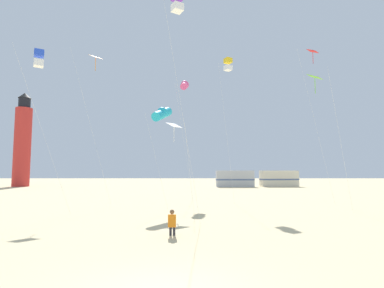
% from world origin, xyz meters
% --- Properties ---
extents(kite_flyer_standing, '(0.34, 0.51, 1.16)m').
position_xyz_m(kite_flyer_standing, '(-0.15, 6.54, 0.61)').
color(kite_flyer_standing, orange).
rests_on(kite_flyer_standing, ground).
extents(kite_diamond_lime, '(2.85, 2.85, 9.69)m').
position_xyz_m(kite_diamond_lime, '(9.56, 14.13, 9.07)').
color(kite_diamond_lime, silver).
rests_on(kite_diamond_lime, ground).
extents(kite_box_violet, '(2.11, 1.73, 13.35)m').
position_xyz_m(kite_box_violet, '(-0.15, 10.29, 12.74)').
color(kite_box_violet, silver).
rests_on(kite_box_violet, ground).
extents(kite_diamond_orange, '(3.35, 2.62, 12.56)m').
position_xyz_m(kite_diamond_orange, '(-7.37, 17.67, 11.73)').
color(kite_diamond_orange, silver).
rests_on(kite_diamond_orange, ground).
extents(kite_box_blue, '(3.06, 3.06, 10.97)m').
position_xyz_m(kite_box_blue, '(-9.65, 13.02, 10.37)').
color(kite_box_blue, silver).
rests_on(kite_box_blue, ground).
extents(kite_diamond_scarlet, '(2.42, 2.34, 14.08)m').
position_xyz_m(kite_diamond_scarlet, '(11.89, 20.20, 13.12)').
color(kite_diamond_scarlet, silver).
rests_on(kite_diamond_scarlet, ground).
extents(kite_tube_cyan, '(1.95, 2.59, 7.84)m').
position_xyz_m(kite_tube_cyan, '(-1.56, 15.79, 7.14)').
color(kite_tube_cyan, silver).
rests_on(kite_tube_cyan, ground).
extents(kite_box_gold, '(1.33, 1.33, 13.13)m').
position_xyz_m(kite_box_gold, '(4.03, 20.13, 12.52)').
color(kite_box_gold, silver).
rests_on(kite_box_gold, ground).
extents(kite_diamond_white, '(2.02, 2.19, 6.23)m').
position_xyz_m(kite_diamond_white, '(-0.50, 14.35, 5.82)').
color(kite_diamond_white, silver).
rests_on(kite_diamond_white, ground).
extents(kite_tube_rainbow, '(1.78, 2.54, 12.23)m').
position_xyz_m(kite_tube_rainbow, '(-0.04, 23.38, 11.52)').
color(kite_tube_rainbow, silver).
rests_on(kite_tube_rainbow, ground).
extents(lighthouse_distant, '(2.80, 2.80, 16.80)m').
position_xyz_m(lighthouse_distant, '(-29.49, 46.44, 7.84)').
color(lighthouse_distant, red).
rests_on(lighthouse_distant, ground).
extents(rv_van_silver, '(6.46, 2.39, 2.80)m').
position_xyz_m(rv_van_silver, '(8.11, 45.44, 1.39)').
color(rv_van_silver, '#B7BABF').
rests_on(rv_van_silver, ground).
extents(rv_van_cream, '(6.56, 2.68, 2.80)m').
position_xyz_m(rv_van_cream, '(16.04, 46.51, 1.39)').
color(rv_van_cream, beige).
rests_on(rv_van_cream, ground).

